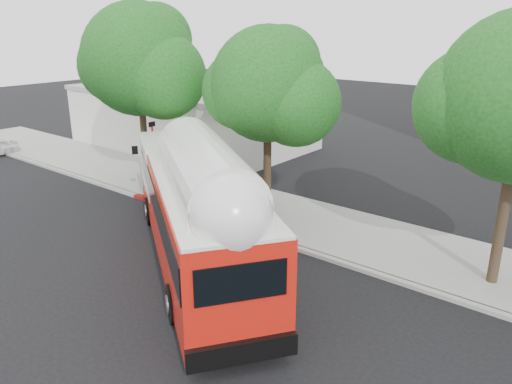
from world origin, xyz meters
TOP-DOWN VIEW (x-y plane):
  - ground at (0.00, 0.00)m, footprint 120.00×120.00m
  - sidewalk at (0.00, 6.50)m, footprint 60.00×5.00m
  - curb_strip at (0.00, 3.90)m, footprint 60.00×0.30m
  - red_curb_segment at (-3.00, 3.90)m, footprint 10.00×0.32m
  - street_tree_left at (-8.53, 5.56)m, footprint 6.67×5.80m
  - street_tree_mid at (-0.59, 6.06)m, footprint 5.75×5.00m
  - low_commercial_bldg at (-14.00, 14.00)m, footprint 16.20×10.20m
  - transit_bus at (-0.17, 0.61)m, footprint 13.25×10.29m
  - signal_pole at (-6.72, 4.21)m, footprint 0.12×0.39m

SIDE VIEW (x-z plane):
  - ground at x=0.00m, z-range 0.00..0.00m
  - sidewalk at x=0.00m, z-range 0.00..0.15m
  - curb_strip at x=0.00m, z-range 0.00..0.15m
  - red_curb_segment at x=-3.00m, z-range 0.00..0.16m
  - transit_bus at x=-0.17m, z-range -0.14..4.13m
  - signal_pole at x=-6.72m, z-range 0.05..4.12m
  - low_commercial_bldg at x=-14.00m, z-range 0.03..4.28m
  - street_tree_mid at x=-0.59m, z-range 1.60..10.22m
  - street_tree_left at x=-8.53m, z-range 1.73..11.47m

